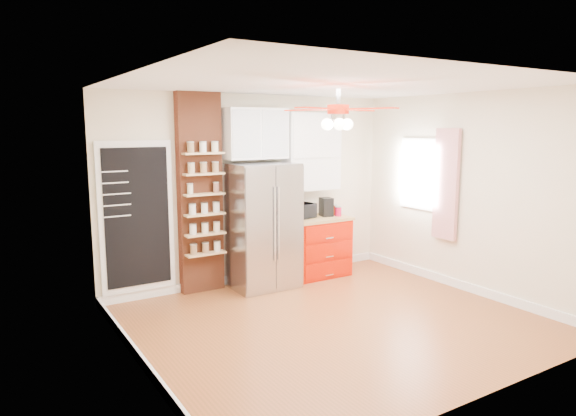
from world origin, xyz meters
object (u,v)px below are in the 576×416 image
fridge (263,226)px  toaster_oven (302,211)px  coffee_maker (326,207)px  pantry_jar_oats (190,189)px  red_cabinet (317,246)px  ceiling_fan (338,110)px  canister_left (338,212)px

fridge → toaster_oven: (0.72, 0.10, 0.13)m
coffee_maker → pantry_jar_oats: (-2.13, 0.11, 0.40)m
red_cabinet → toaster_oven: 0.61m
red_cabinet → ceiling_fan: bearing=-118.7°
red_cabinet → coffee_maker: coffee_maker is taller
toaster_oven → coffee_maker: coffee_maker is taller
canister_left → red_cabinet: bearing=163.8°
fridge → canister_left: size_ratio=12.61×
fridge → coffee_maker: size_ratio=6.22×
fridge → ceiling_fan: size_ratio=1.25×
canister_left → pantry_jar_oats: pantry_jar_oats is taller
coffee_maker → canister_left: coffee_maker is taller
toaster_oven → red_cabinet: bearing=-23.3°
ceiling_fan → toaster_oven: ceiling_fan is taller
red_cabinet → ceiling_fan: 2.75m
ceiling_fan → toaster_oven: size_ratio=3.55×
toaster_oven → canister_left: size_ratio=2.84×
red_cabinet → ceiling_fan: ceiling_fan is taller
red_cabinet → toaster_oven: (-0.25, 0.05, 0.56)m
canister_left → toaster_oven: bearing=166.3°
coffee_maker → canister_left: bearing=-21.9°
coffee_maker → pantry_jar_oats: pantry_jar_oats is taller
fridge → coffee_maker: bearing=2.9°
fridge → ceiling_fan: ceiling_fan is taller
ceiling_fan → canister_left: bearing=51.9°
red_cabinet → canister_left: bearing=-16.2°
red_cabinet → canister_left: 0.62m
toaster_oven → pantry_jar_oats: pantry_jar_oats is taller
coffee_maker → red_cabinet: bearing=-165.8°
fridge → red_cabinet: size_ratio=1.86×
ceiling_fan → coffee_maker: 2.44m
coffee_maker → ceiling_fan: bearing=-111.4°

